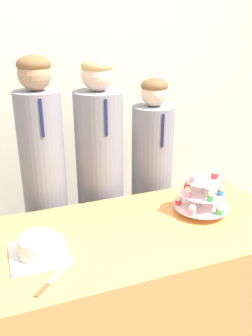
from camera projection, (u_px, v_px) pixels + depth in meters
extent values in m
cube|color=beige|center=(75.00, 85.00, 2.76)|extent=(9.00, 0.06, 2.70)
cube|color=#EF9951|center=(134.00, 289.00, 2.02)|extent=(1.69, 0.78, 0.78)
cube|color=white|center=(39.00, 254.00, 1.67)|extent=(0.27, 0.27, 0.01)
cylinder|color=silver|center=(38.00, 246.00, 1.65)|extent=(0.19, 0.19, 0.07)
ellipsoid|color=silver|center=(38.00, 239.00, 1.64)|extent=(0.19, 0.19, 0.07)
cube|color=silver|center=(62.00, 269.00, 1.57)|extent=(0.15, 0.16, 0.00)
cube|color=brown|center=(42.00, 290.00, 1.45)|extent=(0.08, 0.08, 0.01)
cylinder|color=silver|center=(202.00, 196.00, 2.02)|extent=(0.02, 0.02, 0.20)
cylinder|color=silver|center=(201.00, 206.00, 2.04)|extent=(0.32, 0.32, 0.01)
cylinder|color=silver|center=(202.00, 193.00, 2.01)|extent=(0.25, 0.25, 0.01)
cylinder|color=silver|center=(203.00, 181.00, 1.99)|extent=(0.19, 0.19, 0.01)
cylinder|color=#E5333D|center=(178.00, 202.00, 2.05)|extent=(0.04, 0.04, 0.03)
sphere|color=beige|center=(178.00, 198.00, 2.04)|extent=(0.04, 0.04, 0.04)
cylinder|color=pink|center=(192.00, 212.00, 1.94)|extent=(0.04, 0.04, 0.03)
sphere|color=silver|center=(192.00, 208.00, 1.93)|extent=(0.04, 0.04, 0.04)
cylinder|color=#4CB766|center=(220.00, 212.00, 1.95)|extent=(0.05, 0.05, 0.03)
sphere|color=white|center=(220.00, 207.00, 1.94)|extent=(0.04, 0.04, 0.04)
cylinder|color=pink|center=(220.00, 198.00, 2.09)|extent=(0.04, 0.04, 0.03)
sphere|color=silver|center=(220.00, 194.00, 2.08)|extent=(0.04, 0.04, 0.04)
cylinder|color=#3893DB|center=(194.00, 193.00, 2.16)|extent=(0.05, 0.05, 0.03)
sphere|color=#F4E5C6|center=(194.00, 189.00, 2.14)|extent=(0.05, 0.05, 0.05)
cylinder|color=pink|center=(188.00, 194.00, 1.97)|extent=(0.04, 0.04, 0.03)
sphere|color=#F4E5C6|center=(188.00, 190.00, 1.96)|extent=(0.04, 0.04, 0.04)
cylinder|color=#4CB766|center=(211.00, 198.00, 1.92)|extent=(0.04, 0.04, 0.03)
sphere|color=white|center=(211.00, 194.00, 1.91)|extent=(0.03, 0.03, 0.03)
cylinder|color=#3893DB|center=(221.00, 193.00, 1.98)|extent=(0.04, 0.04, 0.03)
sphere|color=beige|center=(221.00, 189.00, 1.98)|extent=(0.04, 0.04, 0.04)
cylinder|color=yellow|center=(208.00, 184.00, 2.09)|extent=(0.04, 0.04, 0.03)
sphere|color=white|center=(208.00, 180.00, 2.08)|extent=(0.03, 0.03, 0.03)
cylinder|color=#E5333D|center=(187.00, 186.00, 2.07)|extent=(0.04, 0.04, 0.02)
sphere|color=beige|center=(187.00, 183.00, 2.06)|extent=(0.03, 0.03, 0.03)
cylinder|color=#E5333D|center=(215.00, 176.00, 2.00)|extent=(0.04, 0.04, 0.03)
sphere|color=white|center=(215.00, 172.00, 1.99)|extent=(0.04, 0.04, 0.04)
cylinder|color=pink|center=(193.00, 180.00, 1.95)|extent=(0.04, 0.04, 0.03)
sphere|color=white|center=(193.00, 175.00, 1.94)|extent=(0.04, 0.04, 0.04)
cylinder|color=gray|center=(46.00, 201.00, 2.32)|extent=(0.28, 0.28, 1.43)
sphere|color=tan|center=(34.00, 74.00, 2.02)|extent=(0.19, 0.19, 0.19)
ellipsoid|color=brown|center=(34.00, 64.00, 2.00)|extent=(0.20, 0.20, 0.11)
cube|color=#191E47|center=(42.00, 118.00, 1.98)|extent=(0.02, 0.01, 0.22)
cylinder|color=gray|center=(101.00, 194.00, 2.45)|extent=(0.31, 0.31, 1.40)
sphere|color=beige|center=(98.00, 75.00, 2.15)|extent=(0.19, 0.19, 0.19)
ellipsoid|color=tan|center=(97.00, 66.00, 2.13)|extent=(0.20, 0.20, 0.11)
cube|color=#191E47|center=(106.00, 118.00, 2.10)|extent=(0.02, 0.01, 0.22)
cylinder|color=gray|center=(151.00, 193.00, 2.60)|extent=(0.29, 0.29, 1.28)
sphere|color=beige|center=(154.00, 93.00, 2.32)|extent=(0.17, 0.17, 0.17)
ellipsoid|color=brown|center=(154.00, 86.00, 2.31)|extent=(0.18, 0.18, 0.10)
cube|color=#191E47|center=(163.00, 131.00, 2.28)|extent=(0.02, 0.01, 0.22)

